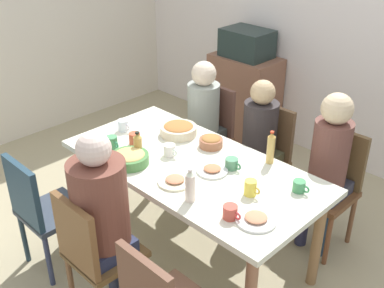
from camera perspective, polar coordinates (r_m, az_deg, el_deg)
ground_plane at (r=3.65m, az=-0.00°, el=-12.76°), size 6.32×6.32×0.00m
wall_back at (r=4.58m, az=18.91°, el=12.96°), size 5.51×0.12×2.60m
dining_table at (r=3.25m, az=-0.00°, el=-3.70°), size 1.83×0.90×0.77m
chair_0 at (r=3.88m, az=8.70°, el=-1.13°), size 0.40×0.40×0.90m
person_0 at (r=3.73m, az=8.03°, el=0.73°), size 0.30×0.30×1.16m
chair_1 at (r=3.62m, az=16.42°, el=-4.45°), size 0.40×0.40×0.90m
person_1 at (r=3.43m, az=16.15°, el=-1.92°), size 0.30×0.30×1.23m
chair_2 at (r=3.36m, az=-17.78°, el=-7.38°), size 0.40×0.40×0.90m
chair_4 at (r=2.93m, az=-11.84°, el=-12.55°), size 0.40×0.40×0.90m
person_4 at (r=2.81m, az=-10.86°, el=-7.86°), size 0.33×0.33×1.27m
chair_5 at (r=4.22m, az=2.10°, el=1.73°), size 0.40×0.40×0.90m
person_5 at (r=4.08m, az=1.26°, el=3.67°), size 0.30×0.30×1.17m
plate_0 at (r=3.10m, az=2.47°, el=-3.16°), size 0.21×0.21×0.04m
plate_1 at (r=2.69m, az=7.75°, el=-8.98°), size 0.24×0.24×0.04m
plate_2 at (r=2.99m, az=-2.08°, el=-4.48°), size 0.22×0.22×0.04m
bowl_0 at (r=3.39m, az=2.31°, el=0.31°), size 0.17×0.17×0.08m
bowl_1 at (r=3.56m, az=-1.65°, el=1.80°), size 0.28×0.28×0.09m
bowl_2 at (r=3.21m, az=-7.56°, el=-1.68°), size 0.26×0.26×0.09m
cup_0 at (r=3.44m, az=-6.94°, el=0.64°), size 0.12×0.08×0.09m
cup_1 at (r=2.88m, az=7.11°, el=-5.29°), size 0.11×0.08×0.10m
cup_2 at (r=3.66m, az=-8.28°, el=2.26°), size 0.12×0.08×0.09m
cup_3 at (r=2.68m, az=4.68°, el=-8.23°), size 0.12×0.08×0.08m
cup_4 at (r=3.14m, az=4.85°, el=-2.39°), size 0.12×0.09×0.07m
cup_5 at (r=2.97m, az=12.87°, el=-5.01°), size 0.11×0.08×0.07m
cup_6 at (r=3.28m, az=-2.72°, el=-0.74°), size 0.12×0.08×0.08m
cup_7 at (r=3.41m, az=-9.64°, el=0.18°), size 0.12×0.08×0.09m
bottle_0 at (r=2.78m, az=-0.23°, el=-5.08°), size 0.06×0.06×0.22m
bottle_1 at (r=3.20m, az=9.51°, el=-0.48°), size 0.05×0.05×0.24m
bottle_2 at (r=3.27m, az=-6.57°, el=-0.12°), size 0.06×0.06×0.19m
side_cabinet at (r=5.09m, az=6.30°, el=5.63°), size 0.70×0.44×0.90m
microwave at (r=4.89m, az=6.67°, el=12.02°), size 0.48×0.36×0.28m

